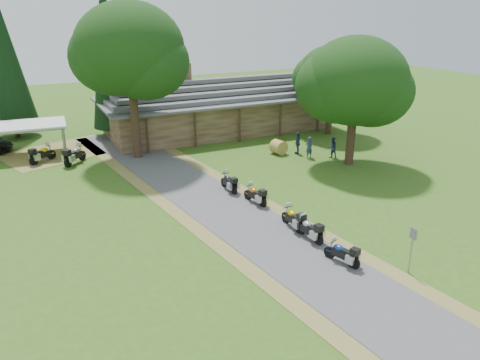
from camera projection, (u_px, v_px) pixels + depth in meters
name	position (u px, v px, depth m)	size (l,w,h in m)	color
ground	(305.00, 262.00, 21.35)	(120.00, 120.00, 0.00)	#375919
driveway	(255.00, 229.00, 24.53)	(46.00, 46.00, 0.00)	#49494B
lodge	(219.00, 104.00, 43.19)	(21.40, 9.40, 4.90)	brown
carport	(29.00, 139.00, 36.33)	(5.68, 3.79, 2.46)	silver
motorcycle_row_a	(342.00, 252.00, 21.07)	(1.67, 0.55, 1.14)	navy
motorcycle_row_b	(309.00, 228.00, 23.25)	(1.77, 0.58, 1.21)	#95969B
motorcycle_row_c	(293.00, 217.00, 24.39)	(1.82, 0.59, 1.25)	#C39C02
motorcycle_row_d	(255.00, 194.00, 27.50)	(1.76, 0.57, 1.20)	#C85612
motorcycle_row_e	(229.00, 181.00, 29.40)	(1.79, 0.58, 1.22)	black
motorcycle_carport_a	(42.00, 153.00, 34.74)	(2.03, 0.66, 1.39)	#D3B607
motorcycle_carport_b	(75.00, 154.00, 34.40)	(2.13, 0.69, 1.46)	slate
person_a	(309.00, 145.00, 35.65)	(0.56, 0.40, 1.97)	navy
person_b	(332.00, 146.00, 35.75)	(0.53, 0.38, 1.88)	navy
person_c	(298.00, 141.00, 36.64)	(0.58, 0.42, 2.03)	navy
hay_bale	(279.00, 147.00, 36.76)	(1.10, 1.10, 1.01)	olive
sign_post	(411.00, 251.00, 20.15)	(0.39, 0.06, 2.16)	gray
oak_lodge_left	(131.00, 71.00, 33.81)	(7.89, 7.89, 13.07)	black
oak_lodge_right	(331.00, 87.00, 41.24)	(6.01, 6.01, 8.57)	black
oak_driveway	(354.00, 98.00, 32.87)	(7.30, 7.30, 9.80)	black
cedar_near	(108.00, 59.00, 39.45)	(3.56, 3.56, 13.53)	black
cedar_far	(5.00, 65.00, 39.52)	(4.10, 4.10, 12.54)	black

